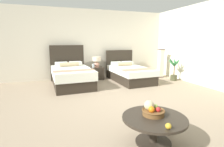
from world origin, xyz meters
TOP-DOWN VIEW (x-y plane):
  - ground_plane at (0.00, 0.00)m, footprint 9.85×9.86m
  - wall_back at (0.00, 3.13)m, footprint 9.85×0.12m
  - wall_side_right at (3.13, 0.40)m, footprint 0.12×5.46m
  - bed_near_window at (-1.08, 1.93)m, footprint 1.32×2.08m
  - bed_near_corner at (1.07, 1.93)m, footprint 1.25×2.11m
  - nightstand at (-0.02, 2.60)m, footprint 0.49×0.42m
  - table_lamp at (-0.02, 2.62)m, footprint 0.32×0.32m
  - vase at (-0.16, 2.56)m, footprint 0.10×0.10m
  - coffee_table at (-0.35, -2.00)m, footprint 0.93×0.93m
  - fruit_bowl at (-0.34, -1.93)m, footprint 0.34×0.34m
  - loose_apple at (-0.38, -2.37)m, footprint 0.08×0.08m
  - floor_lamp_corner at (2.62, 2.18)m, footprint 0.24×0.24m
  - potted_palm at (2.71, 1.42)m, footprint 0.47×0.48m

SIDE VIEW (x-z plane):
  - ground_plane at x=0.00m, z-range -0.02..0.00m
  - nightstand at x=-0.02m, z-range 0.00..0.49m
  - bed_near_corner at x=1.07m, z-range -0.26..0.86m
  - coffee_table at x=-0.35m, z-range 0.10..0.51m
  - potted_palm at x=2.71m, z-range -0.12..0.75m
  - bed_near_window at x=-1.08m, z-range -0.33..1.01m
  - loose_apple at x=-0.38m, z-range 0.41..0.49m
  - fruit_bowl at x=-0.34m, z-range 0.38..0.59m
  - vase at x=-0.16m, z-range 0.48..0.63m
  - floor_lamp_corner at x=2.62m, z-range 0.00..1.17m
  - table_lamp at x=-0.02m, z-range 0.53..0.94m
  - wall_back at x=0.00m, z-range 0.00..2.74m
  - wall_side_right at x=3.13m, z-range 0.00..2.74m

